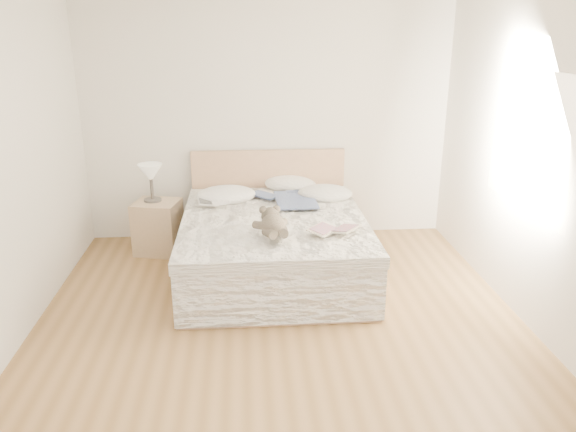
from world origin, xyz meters
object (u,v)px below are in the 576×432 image
object	(u,v)px
nightstand	(158,227)
teddy_bear	(273,233)
bed	(273,242)
table_lamp	(151,175)
childrens_book	(334,230)
photo_book	(213,203)

from	to	relation	value
nightstand	teddy_bear	world-z (taller)	teddy_bear
bed	teddy_bear	xyz separation A→B (m)	(-0.03, -0.66, 0.34)
nightstand	table_lamp	size ratio (longest dim) A/B	1.42
table_lamp	teddy_bear	xyz separation A→B (m)	(1.20, -1.28, -0.19)
table_lamp	childrens_book	xyz separation A→B (m)	(1.73, -1.20, -0.21)
photo_book	teddy_bear	distance (m)	1.10
photo_book	childrens_book	xyz separation A→B (m)	(1.08, -0.87, 0.00)
bed	photo_book	size ratio (longest dim) A/B	6.73
childrens_book	teddy_bear	distance (m)	0.54
teddy_bear	bed	bearing A→B (deg)	75.55
table_lamp	photo_book	xyz separation A→B (m)	(0.65, -0.33, -0.21)
nightstand	photo_book	xyz separation A→B (m)	(0.61, -0.30, 0.35)
photo_book	teddy_bear	bearing A→B (deg)	-68.94
photo_book	childrens_book	world-z (taller)	same
photo_book	nightstand	bearing A→B (deg)	145.25
table_lamp	photo_book	size ratio (longest dim) A/B	1.24
table_lamp	photo_book	distance (m)	0.76
teddy_bear	table_lamp	bearing A→B (deg)	121.58
nightstand	table_lamp	xyz separation A→B (m)	(-0.04, 0.03, 0.56)
nightstand	photo_book	size ratio (longest dim) A/B	1.76
nightstand	photo_book	bearing A→B (deg)	-25.83
nightstand	photo_book	world-z (taller)	photo_book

